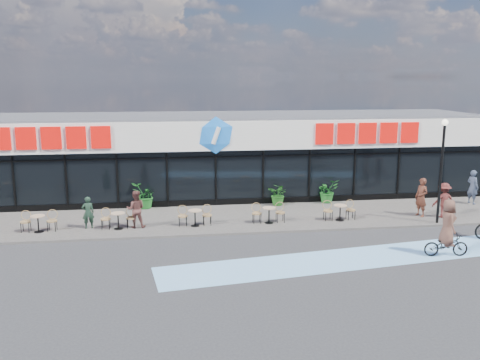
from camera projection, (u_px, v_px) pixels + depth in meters
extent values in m
plane|color=#28282B|center=(232.00, 251.00, 19.89)|extent=(120.00, 120.00, 0.00)
cube|color=#56514C|center=(221.00, 219.00, 24.25)|extent=(44.00, 5.00, 0.10)
cube|color=#73ABDA|center=(343.00, 259.00, 18.96)|extent=(14.17, 4.13, 0.01)
cube|color=black|center=(211.00, 169.00, 29.30)|extent=(30.00, 6.00, 3.00)
cube|color=beige|center=(211.00, 130.00, 28.70)|extent=(30.60, 6.30, 1.50)
cube|color=#47474C|center=(211.00, 116.00, 28.69)|extent=(30.60, 6.30, 0.10)
cube|color=#0D4098|center=(216.00, 149.00, 26.04)|extent=(30.60, 0.08, 0.18)
cube|color=black|center=(216.00, 157.00, 26.13)|extent=(30.00, 0.06, 0.08)
cube|color=black|center=(216.00, 203.00, 26.63)|extent=(30.00, 0.10, 0.40)
cube|color=red|center=(51.00, 138.00, 24.57)|extent=(5.63, 0.18, 1.10)
cube|color=red|center=(367.00, 133.00, 26.70)|extent=(5.63, 0.18, 1.10)
ellipsoid|color=blue|center=(216.00, 135.00, 25.64)|extent=(1.90, 0.24, 1.90)
cylinder|color=black|center=(14.00, 184.00, 25.03)|extent=(0.10, 0.10, 3.00)
cylinder|color=black|center=(66.00, 183.00, 25.36)|extent=(0.10, 0.10, 3.00)
cylinder|color=black|center=(118.00, 182.00, 25.69)|extent=(0.10, 0.10, 3.00)
cylinder|color=black|center=(167.00, 180.00, 26.03)|extent=(0.10, 0.10, 3.00)
cylinder|color=black|center=(216.00, 179.00, 26.36)|extent=(0.10, 0.10, 3.00)
cylinder|color=black|center=(263.00, 178.00, 26.69)|extent=(0.10, 0.10, 3.00)
cylinder|color=black|center=(309.00, 176.00, 27.02)|extent=(0.10, 0.10, 3.00)
cylinder|color=black|center=(354.00, 175.00, 27.35)|extent=(0.10, 0.10, 3.00)
cylinder|color=black|center=(398.00, 174.00, 27.69)|extent=(0.10, 0.10, 3.00)
cylinder|color=black|center=(441.00, 173.00, 28.02)|extent=(0.10, 0.10, 3.00)
cylinder|color=black|center=(441.00, 175.00, 22.95)|extent=(0.12, 0.12, 4.52)
sphere|color=#FFF2CC|center=(445.00, 123.00, 22.48)|extent=(0.28, 0.28, 0.28)
cylinder|color=tan|center=(38.00, 216.00, 21.85)|extent=(0.60, 0.60, 0.04)
cylinder|color=black|center=(38.00, 224.00, 21.92)|extent=(0.06, 0.06, 0.70)
cylinder|color=black|center=(39.00, 232.00, 21.99)|extent=(0.40, 0.40, 0.02)
cylinder|color=tan|center=(118.00, 213.00, 22.30)|extent=(0.60, 0.60, 0.04)
cylinder|color=black|center=(118.00, 221.00, 22.37)|extent=(0.06, 0.06, 0.70)
cylinder|color=black|center=(119.00, 229.00, 22.44)|extent=(0.40, 0.40, 0.02)
cylinder|color=tan|center=(195.00, 211.00, 22.75)|extent=(0.60, 0.60, 0.04)
cylinder|color=black|center=(195.00, 218.00, 22.82)|extent=(0.06, 0.06, 0.70)
cylinder|color=black|center=(195.00, 226.00, 22.89)|extent=(0.40, 0.40, 0.02)
cylinder|color=tan|center=(269.00, 208.00, 23.20)|extent=(0.60, 0.60, 0.04)
cylinder|color=black|center=(269.00, 215.00, 23.27)|extent=(0.06, 0.06, 0.70)
cylinder|color=black|center=(269.00, 223.00, 23.34)|extent=(0.40, 0.40, 0.02)
cylinder|color=tan|center=(340.00, 205.00, 23.65)|extent=(0.60, 0.60, 0.04)
cylinder|color=black|center=(340.00, 213.00, 23.72)|extent=(0.06, 0.06, 0.70)
cylinder|color=black|center=(340.00, 220.00, 23.79)|extent=(0.40, 0.40, 0.02)
imported|color=#1B601F|center=(145.00, 196.00, 25.80)|extent=(1.57, 1.53, 1.33)
imported|color=#1E5919|center=(279.00, 194.00, 26.48)|extent=(1.38, 1.37, 1.16)
imported|color=#1A5E1D|center=(327.00, 191.00, 27.08)|extent=(1.37, 1.27, 1.27)
imported|color=black|center=(88.00, 212.00, 22.41)|extent=(0.60, 0.47, 1.45)
imported|color=#512E2A|center=(136.00, 209.00, 22.52)|extent=(0.85, 0.68, 1.69)
imported|color=#4F281C|center=(421.00, 197.00, 24.34)|extent=(0.66, 0.79, 1.87)
imported|color=#323C4F|center=(473.00, 187.00, 26.77)|extent=(0.63, 0.77, 1.81)
imported|color=#4C1D1B|center=(444.00, 200.00, 24.16)|extent=(1.09, 0.63, 1.68)
imported|color=black|center=(446.00, 245.00, 19.25)|extent=(1.72, 0.76, 0.88)
imported|color=brown|center=(448.00, 222.00, 19.07)|extent=(0.65, 0.92, 1.77)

